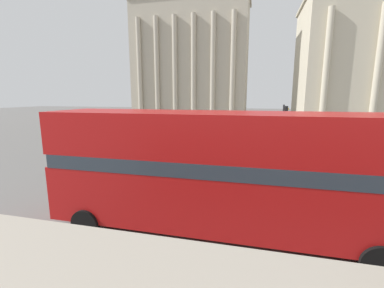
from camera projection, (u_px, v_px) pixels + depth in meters
The scene contains 9 objects.
double_decker_bus at pixel (220, 170), 8.38m from camera, with size 11.43×2.64×4.20m.
plaza_building_left at pixel (191, 62), 52.85m from camera, with size 23.26×11.28×23.29m.
plaza_building_right at pixel (380, 62), 42.24m from camera, with size 25.36×16.46×20.51m.
traffic_light_near at pixel (344, 144), 12.43m from camera, with size 0.42×0.24×3.72m.
traffic_light_mid at pixel (284, 125), 18.39m from camera, with size 0.42×0.24×4.10m.
car_silver at pixel (180, 154), 18.12m from camera, with size 4.20×1.93×1.35m.
pedestrian_red at pixel (166, 136), 24.45m from camera, with size 0.32×0.32×1.71m.
pedestrian_black at pixel (198, 133), 26.67m from camera, with size 0.32×0.32×1.64m.
pedestrian_olive at pixel (258, 133), 26.55m from camera, with size 0.32×0.32×1.70m.
Camera 1 is at (-0.48, -2.39, 4.70)m, focal length 24.00 mm.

